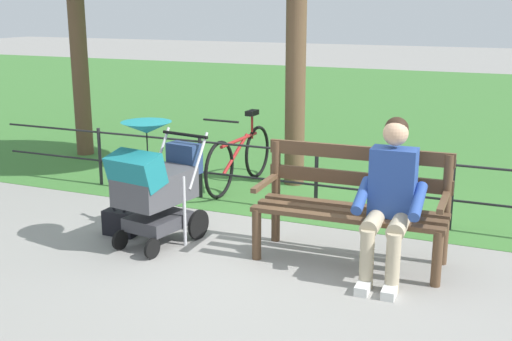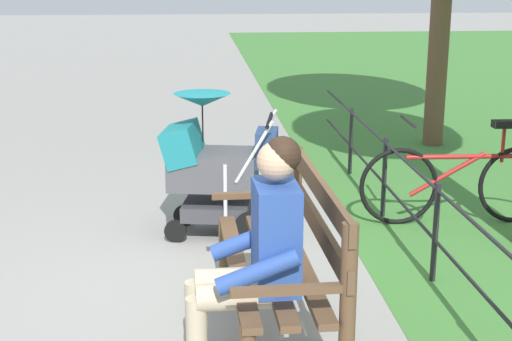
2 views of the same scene
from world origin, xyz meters
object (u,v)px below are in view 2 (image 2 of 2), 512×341
object	(u,v)px
person_on_bench	(255,250)
bicycle	(459,182)
handbag	(221,202)
park_bench	(289,251)
stroller	(213,164)

from	to	relation	value
person_on_bench	bicycle	distance (m)	2.90
person_on_bench	handbag	xyz separation A→B (m)	(2.52, 0.08, -0.55)
person_on_bench	bicycle	xyz separation A→B (m)	(2.17, -1.89, -0.31)
bicycle	park_bench	bearing A→B (deg)	137.51
person_on_bench	stroller	xyz separation A→B (m)	(2.07, 0.16, -0.08)
park_bench	person_on_bench	size ratio (longest dim) A/B	1.27
person_on_bench	stroller	world-z (taller)	person_on_bench
park_bench	handbag	size ratio (longest dim) A/B	4.36
handbag	person_on_bench	bearing A→B (deg)	-178.08
park_bench	stroller	distance (m)	1.76
park_bench	stroller	xyz separation A→B (m)	(1.71, 0.38, 0.07)
park_bench	handbag	distance (m)	2.22
person_on_bench	handbag	bearing A→B (deg)	1.92
handbag	bicycle	distance (m)	2.02
person_on_bench	bicycle	size ratio (longest dim) A/B	0.77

